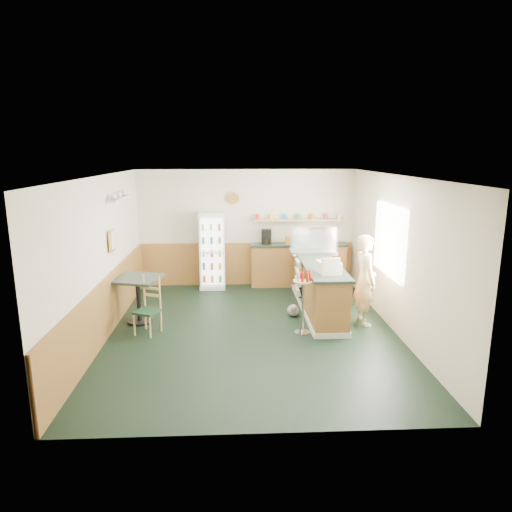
{
  "coord_description": "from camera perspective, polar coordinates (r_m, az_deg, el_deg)",
  "views": [
    {
      "loc": [
        -0.3,
        -7.52,
        3.06
      ],
      "look_at": [
        0.1,
        0.6,
        1.22
      ],
      "focal_mm": 32.0,
      "sensor_mm": 36.0,
      "label": 1
    }
  ],
  "objects": [
    {
      "name": "display_case",
      "position": [
        9.56,
        7.15,
        1.92
      ],
      "size": [
        0.96,
        0.5,
        0.54
      ],
      "color": "silver",
      "rests_on": "service_counter"
    },
    {
      "name": "back_counter",
      "position": [
        10.73,
        5.22,
        -0.85
      ],
      "size": [
        2.24,
        0.42,
        1.69
      ],
      "color": "#AA6E36",
      "rests_on": "ground"
    },
    {
      "name": "cafe_chair",
      "position": [
        8.14,
        -13.4,
        -5.74
      ],
      "size": [
        0.5,
        0.51,
        1.01
      ],
      "rotation": [
        0.0,
        0.0,
        -0.43
      ],
      "color": "#15301B",
      "rests_on": "ground"
    },
    {
      "name": "cafe_table",
      "position": [
        8.6,
        -14.51,
        -4.25
      ],
      "size": [
        0.95,
        0.95,
        0.86
      ],
      "rotation": [
        0.0,
        0.0,
        -0.25
      ],
      "color": "black",
      "rests_on": "ground"
    },
    {
      "name": "cash_register",
      "position": [
        8.06,
        9.06,
        -1.39
      ],
      "size": [
        0.42,
        0.43,
        0.21
      ],
      "primitive_type": "cube",
      "rotation": [
        0.0,
        0.0,
        0.16
      ],
      "color": "beige",
      "rests_on": "service_counter"
    },
    {
      "name": "shopkeeper",
      "position": [
        8.43,
        13.46,
        -2.95
      ],
      "size": [
        0.46,
        0.6,
        1.66
      ],
      "primitive_type": "imported",
      "rotation": [
        0.0,
        0.0,
        1.7
      ],
      "color": "tan",
      "rests_on": "ground"
    },
    {
      "name": "dog_doorstop",
      "position": [
        8.81,
        4.67,
        -6.74
      ],
      "size": [
        0.22,
        0.29,
        0.27
      ],
      "rotation": [
        0.0,
        0.0,
        -0.35
      ],
      "color": "gray",
      "rests_on": "ground"
    },
    {
      "name": "drinks_fridge",
      "position": [
        10.5,
        -5.5,
        0.67
      ],
      "size": [
        0.58,
        0.51,
        1.75
      ],
      "color": "white",
      "rests_on": "ground"
    },
    {
      "name": "condiment_stand",
      "position": [
        7.84,
        5.93,
        -4.51
      ],
      "size": [
        0.36,
        0.36,
        1.11
      ],
      "rotation": [
        0.0,
        0.0,
        -0.35
      ],
      "color": "silver",
      "rests_on": "ground"
    },
    {
      "name": "newspaper_rack",
      "position": [
        9.28,
        5.28,
        -2.69
      ],
      "size": [
        0.09,
        0.47,
        0.74
      ],
      "color": "black",
      "rests_on": "ground"
    },
    {
      "name": "service_counter",
      "position": [
        9.13,
        7.71,
        -3.91
      ],
      "size": [
        0.68,
        3.01,
        1.01
      ],
      "color": "#AA6E36",
      "rests_on": "ground"
    },
    {
      "name": "room_envelope",
      "position": [
        8.4,
        -2.3,
        2.19
      ],
      "size": [
        5.04,
        6.02,
        2.72
      ],
      "color": "beige",
      "rests_on": "ground"
    },
    {
      "name": "ground",
      "position": [
        8.13,
        -0.53,
        -9.38
      ],
      "size": [
        6.0,
        6.0,
        0.0
      ],
      "primitive_type": "plane",
      "color": "black",
      "rests_on": "ground"
    }
  ]
}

